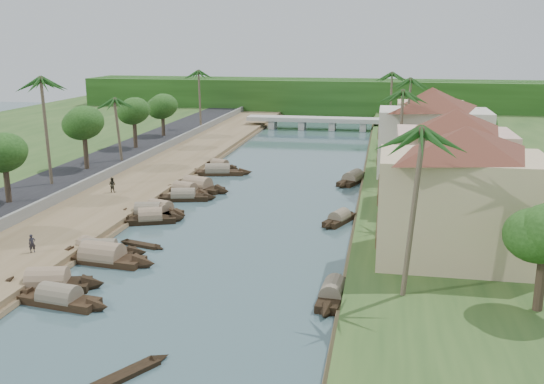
% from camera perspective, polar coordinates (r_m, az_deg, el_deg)
% --- Properties ---
extents(ground, '(220.00, 220.00, 0.00)m').
position_cam_1_polar(ground, '(52.12, -4.72, -5.43)').
color(ground, '#3D585C').
rests_on(ground, ground).
extents(left_bank, '(10.00, 180.00, 0.80)m').
position_cam_1_polar(left_bank, '(75.32, -12.51, 0.77)').
color(left_bank, brown).
rests_on(left_bank, ground).
extents(right_bank, '(16.00, 180.00, 1.20)m').
position_cam_1_polar(right_bank, '(69.61, 15.06, -0.31)').
color(right_bank, '#27471C').
rests_on(right_bank, ground).
extents(road, '(8.00, 180.00, 1.40)m').
position_cam_1_polar(road, '(78.94, -18.21, 1.23)').
color(road, black).
rests_on(road, ground).
extents(retaining_wall, '(0.40, 180.00, 1.10)m').
position_cam_1_polar(retaining_wall, '(76.84, -15.43, 1.59)').
color(retaining_wall, '#64655E').
rests_on(retaining_wall, left_bank).
extents(treeline, '(120.00, 14.00, 8.00)m').
position_cam_1_polar(treeline, '(148.49, 5.54, 8.95)').
color(treeline, '#1A3C10').
rests_on(treeline, ground).
extents(bridge, '(28.00, 4.00, 2.40)m').
position_cam_1_polar(bridge, '(121.05, 4.30, 6.70)').
color(bridge, '#A9A79E').
rests_on(bridge, ground).
extents(building_near, '(14.85, 14.85, 10.20)m').
position_cam_1_polar(building_near, '(46.98, 17.37, -0.10)').
color(building_near, '#C6B585').
rests_on(building_near, right_bank).
extents(building_mid, '(14.11, 14.11, 9.70)m').
position_cam_1_polar(building_mid, '(62.70, 16.67, 3.19)').
color(building_mid, beige).
rests_on(building_mid, right_bank).
extents(building_far, '(15.59, 15.59, 10.20)m').
position_cam_1_polar(building_far, '(76.32, 14.92, 5.38)').
color(building_far, beige).
rests_on(building_far, right_bank).
extents(building_distant, '(12.62, 12.62, 9.20)m').
position_cam_1_polar(building_distant, '(96.23, 14.69, 6.84)').
color(building_distant, '#C6B585').
rests_on(building_distant, right_bank).
extents(sampan_0, '(7.99, 2.63, 2.09)m').
position_cam_1_polar(sampan_0, '(44.01, -19.37, -9.46)').
color(sampan_0, black).
rests_on(sampan_0, ground).
extents(sampan_1, '(8.48, 3.95, 2.43)m').
position_cam_1_polar(sampan_1, '(46.77, -20.34, -8.11)').
color(sampan_1, black).
rests_on(sampan_1, ground).
extents(sampan_2, '(9.79, 2.97, 2.50)m').
position_cam_1_polar(sampan_2, '(50.85, -15.66, -5.93)').
color(sampan_2, black).
rests_on(sampan_2, ground).
extents(sampan_3, '(8.17, 3.27, 2.16)m').
position_cam_1_polar(sampan_3, '(52.22, -15.93, -5.43)').
color(sampan_3, black).
rests_on(sampan_3, ground).
extents(sampan_4, '(6.75, 4.55, 1.99)m').
position_cam_1_polar(sampan_4, '(52.89, -16.57, -5.22)').
color(sampan_4, black).
rests_on(sampan_4, ground).
extents(sampan_5, '(6.94, 4.04, 2.18)m').
position_cam_1_polar(sampan_5, '(60.46, -11.36, -2.46)').
color(sampan_5, black).
rests_on(sampan_5, ground).
extents(sampan_6, '(7.63, 3.10, 2.22)m').
position_cam_1_polar(sampan_6, '(62.40, -11.59, -1.95)').
color(sampan_6, black).
rests_on(sampan_6, ground).
extents(sampan_7, '(6.34, 3.63, 1.76)m').
position_cam_1_polar(sampan_7, '(62.77, -10.69, -1.82)').
color(sampan_7, black).
rests_on(sampan_7, ground).
extents(sampan_8, '(7.02, 3.84, 2.14)m').
position_cam_1_polar(sampan_8, '(63.19, -10.50, -1.69)').
color(sampan_8, black).
rests_on(sampan_8, ground).
extents(sampan_9, '(7.80, 3.16, 1.98)m').
position_cam_1_polar(sampan_9, '(68.10, -8.34, -0.45)').
color(sampan_9, black).
rests_on(sampan_9, ground).
extents(sampan_10, '(7.58, 4.03, 2.09)m').
position_cam_1_polar(sampan_10, '(70.84, -8.21, 0.13)').
color(sampan_10, black).
rests_on(sampan_10, ground).
extents(sampan_11, '(9.20, 4.54, 2.54)m').
position_cam_1_polar(sampan_11, '(72.36, -7.03, 0.48)').
color(sampan_11, black).
rests_on(sampan_11, ground).
extents(sampan_12, '(9.55, 3.59, 2.23)m').
position_cam_1_polar(sampan_12, '(80.42, -5.13, 1.91)').
color(sampan_12, black).
rests_on(sampan_12, ground).
extents(sampan_13, '(6.63, 3.80, 1.86)m').
position_cam_1_polar(sampan_13, '(84.26, -4.94, 2.48)').
color(sampan_13, black).
rests_on(sampan_13, ground).
extents(sampan_14, '(1.97, 7.75, 1.90)m').
position_cam_1_polar(sampan_14, '(42.70, 5.73, -9.43)').
color(sampan_14, black).
rests_on(sampan_14, ground).
extents(sampan_15, '(3.67, 6.43, 1.79)m').
position_cam_1_polar(sampan_15, '(59.59, 6.37, -2.52)').
color(sampan_15, black).
rests_on(sampan_15, ground).
extents(sampan_16, '(4.52, 8.93, 2.17)m').
position_cam_1_polar(sampan_16, '(76.56, 7.64, 1.21)').
color(sampan_16, black).
rests_on(sampan_16, ground).
extents(canoe_0, '(4.18, 6.06, 0.87)m').
position_cam_1_polar(canoe_0, '(34.42, -14.13, -16.59)').
color(canoe_0, black).
rests_on(canoe_0, ground).
extents(canoe_1, '(4.81, 2.03, 0.77)m').
position_cam_1_polar(canoe_1, '(53.96, -12.17, -4.90)').
color(canoe_1, black).
rests_on(canoe_1, ground).
extents(canoe_2, '(5.38, 3.12, 0.81)m').
position_cam_1_polar(canoe_2, '(72.69, -7.06, 0.28)').
color(canoe_2, black).
rests_on(canoe_2, ground).
extents(palm_0, '(3.20, 3.20, 12.42)m').
position_cam_1_polar(palm_0, '(38.19, 13.23, 5.29)').
color(palm_0, brown).
rests_on(palm_0, ground).
extents(palm_1, '(3.20, 3.20, 9.90)m').
position_cam_1_polar(palm_1, '(54.31, 13.50, 5.24)').
color(palm_1, brown).
rests_on(palm_1, ground).
extents(palm_2, '(3.20, 3.20, 12.09)m').
position_cam_1_polar(palm_2, '(70.24, 12.19, 9.01)').
color(palm_2, brown).
rests_on(palm_2, ground).
extents(palm_3, '(3.20, 3.20, 12.35)m').
position_cam_1_polar(palm_3, '(87.11, 12.63, 10.10)').
color(palm_3, brown).
rests_on(palm_3, ground).
extents(palm_5, '(3.20, 3.20, 13.39)m').
position_cam_1_polar(palm_5, '(72.03, -20.82, 9.69)').
color(palm_5, brown).
rests_on(palm_5, ground).
extents(palm_6, '(3.20, 3.20, 9.81)m').
position_cam_1_polar(palm_6, '(84.05, -14.35, 8.32)').
color(palm_6, brown).
rests_on(palm_6, ground).
extents(palm_7, '(3.20, 3.20, 12.33)m').
position_cam_1_polar(palm_7, '(102.44, 11.25, 10.73)').
color(palm_7, brown).
rests_on(palm_7, ground).
extents(palm_8, '(3.20, 3.20, 11.88)m').
position_cam_1_polar(palm_8, '(113.07, -6.87, 11.08)').
color(palm_8, brown).
rests_on(palm_8, ground).
extents(tree_2, '(4.44, 4.44, 6.90)m').
position_cam_1_polar(tree_2, '(66.04, -23.92, 3.32)').
color(tree_2, '#4F3B2D').
rests_on(tree_2, ground).
extents(tree_3, '(4.80, 4.80, 7.81)m').
position_cam_1_polar(tree_3, '(79.99, -17.31, 6.15)').
color(tree_3, '#4F3B2D').
rests_on(tree_3, ground).
extents(tree_4, '(4.50, 4.50, 7.40)m').
position_cam_1_polar(tree_4, '(94.03, -12.87, 7.37)').
color(tree_4, '#4F3B2D').
rests_on(tree_4, ground).
extents(tree_5, '(4.75, 4.75, 6.92)m').
position_cam_1_polar(tree_5, '(105.08, -10.28, 7.88)').
color(tree_5, '#4F3B2D').
rests_on(tree_5, ground).
extents(tree_6, '(4.85, 4.85, 7.77)m').
position_cam_1_polar(tree_6, '(79.47, 18.42, 5.83)').
color(tree_6, '#4F3B2D').
rests_on(tree_6, ground).
extents(person_near, '(0.65, 0.64, 1.51)m').
position_cam_1_polar(person_near, '(52.37, -21.65, -4.53)').
color(person_near, '#232128').
rests_on(person_near, left_bank).
extents(person_far, '(0.86, 0.69, 1.69)m').
position_cam_1_polar(person_far, '(69.96, -14.81, 0.66)').
color(person_far, '#2D2B20').
rests_on(person_far, left_bank).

